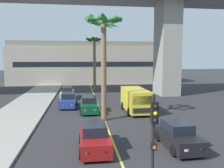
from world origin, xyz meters
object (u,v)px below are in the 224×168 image
car_queue_second (94,138)px  car_queue_third (68,101)px  car_queue_fourth (89,105)px  delivery_van (135,100)px  car_queue_fifth (178,136)px  traffic_light_median_near (153,137)px  palm_tree_near_median (104,40)px  palm_tree_mid_median (94,50)px  car_queue_front (67,93)px

car_queue_second → car_queue_third: (-2.10, 12.94, 0.00)m
car_queue_fourth → delivery_van: size_ratio=0.78×
car_queue_fifth → traffic_light_median_near: (-3.39, -5.75, 1.99)m
delivery_van → traffic_light_median_near: 15.81m
palm_tree_near_median → delivery_van: bearing=38.8°
car_queue_third → palm_tree_mid_median: size_ratio=0.46×
car_queue_third → car_queue_fifth: (7.19, -13.22, 0.00)m
traffic_light_median_near → palm_tree_mid_median: size_ratio=0.47×
car_queue_fourth → traffic_light_median_near: (1.62, -16.15, 1.99)m
car_queue_front → delivery_van: bearing=-52.5°
delivery_van → palm_tree_mid_median: palm_tree_mid_median is taller
car_queue_front → car_queue_fourth: bearing=-73.4°
car_queue_second → palm_tree_near_median: (1.26, 6.65, 6.29)m
car_queue_second → traffic_light_median_near: 6.57m
car_queue_fourth → car_queue_fifth: 11.54m
car_queue_third → palm_tree_near_median: size_ratio=0.46×
car_queue_third → palm_tree_near_median: bearing=-61.9°
car_queue_second → palm_tree_near_median: 9.24m
car_queue_front → car_queue_fifth: bearing=-68.3°
car_queue_fifth → traffic_light_median_near: traffic_light_median_near is taller
car_queue_second → car_queue_fifth: bearing=-3.1°
car_queue_fifth → delivery_van: (-0.38, 9.70, 0.57)m
delivery_van → palm_tree_near_median: bearing=-141.2°
car_queue_third → delivery_van: size_ratio=0.79×
car_queue_front → car_queue_fourth: size_ratio=1.01×
car_queue_front → car_queue_third: 5.93m
car_queue_front → delivery_van: (7.24, -9.43, 0.57)m
car_queue_front → palm_tree_near_median: palm_tree_near_median is taller
car_queue_second → traffic_light_median_near: (1.70, -6.03, 1.99)m
car_queue_fourth → car_queue_fifth: size_ratio=0.99×
car_queue_second → car_queue_fourth: bearing=89.5°
car_queue_front → palm_tree_near_median: (3.79, -12.21, 6.29)m
car_queue_third → palm_tree_mid_median: (3.83, 14.19, 6.05)m
car_queue_front → palm_tree_near_median: 14.25m
delivery_van → palm_tree_mid_median: (-2.98, 17.70, 5.48)m
car_queue_second → traffic_light_median_near: bearing=-74.2°
car_queue_third → delivery_van: 7.68m
car_queue_front → car_queue_fifth: (7.62, -19.13, 0.00)m
car_queue_front → car_queue_second: 19.02m
car_queue_third → traffic_light_median_near: (3.80, -18.97, 1.99)m
car_queue_front → car_queue_second: same height
car_queue_fourth → car_queue_front: bearing=106.6°
car_queue_third → palm_tree_mid_median: bearing=74.9°
car_queue_front → car_queue_third: (0.43, -5.91, 0.00)m
car_queue_fourth → car_queue_fifth: (5.01, -10.40, 0.00)m
car_queue_second → car_queue_fifth: (5.09, -0.28, 0.00)m
car_queue_fifth → palm_tree_near_median: bearing=118.9°
car_queue_fourth → palm_tree_mid_median: size_ratio=0.46×
car_queue_fourth → car_queue_second: bearing=-90.5°
car_queue_fourth → car_queue_fifth: same height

